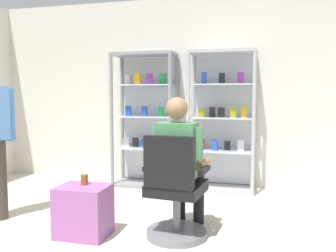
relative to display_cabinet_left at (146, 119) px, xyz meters
name	(u,v)px	position (x,y,z in m)	size (l,w,h in m)	color
back_wall	(186,92)	(0.55, 0.24, 0.39)	(6.00, 0.10, 2.70)	silver
display_cabinet_left	(146,119)	(0.00, 0.00, 0.00)	(0.90, 0.45, 1.90)	gray
display_cabinet_right	(222,120)	(1.10, 0.00, 0.00)	(0.90, 0.45, 1.90)	#B7B7BC
office_chair	(175,196)	(0.86, -1.83, -0.57)	(0.59, 0.56, 0.96)	slate
seated_shopkeeper	(181,159)	(0.88, -1.67, -0.25)	(0.52, 0.59, 1.29)	black
storage_crate	(84,211)	(0.03, -1.98, -0.73)	(0.46, 0.37, 0.47)	#9E599E
tea_glass	(84,180)	(0.01, -1.92, -0.44)	(0.07, 0.07, 0.10)	brown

